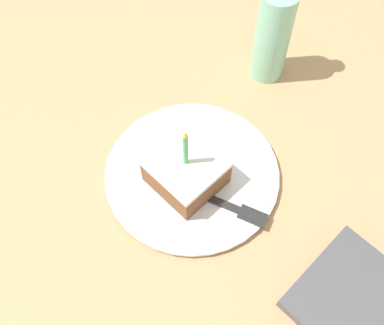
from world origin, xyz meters
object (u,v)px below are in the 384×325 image
at_px(fork, 217,201).
at_px(plate, 192,173).
at_px(cake_slice, 188,170).
at_px(bottle, 273,33).

bearing_deg(fork, plate, -9.71).
relative_size(cake_slice, bottle, 0.56).
bearing_deg(plate, cake_slice, 108.83).
relative_size(cake_slice, fork, 0.72).
relative_size(fork, bottle, 0.78).
distance_m(fork, bottle, 0.32).
height_order(fork, bottle, bottle).
bearing_deg(cake_slice, bottle, -75.80).
xyz_separation_m(cake_slice, fork, (-0.06, -0.00, -0.03)).
distance_m(plate, fork, 0.07).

